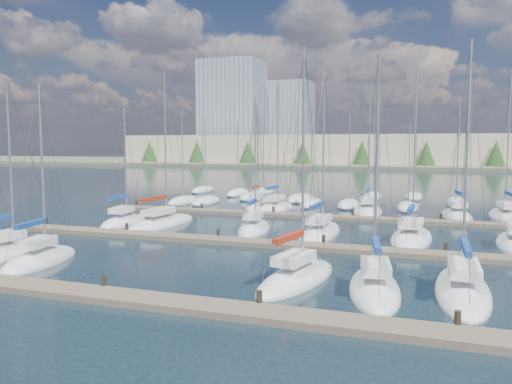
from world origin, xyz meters
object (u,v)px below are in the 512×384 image
(sailboat_n, at_px, (257,206))
(sailboat_q, at_px, (457,216))
(sailboat_r, at_px, (506,217))
(sailboat_h, at_px, (124,222))
(sailboat_e, at_px, (375,288))
(sailboat_f, at_px, (462,290))
(sailboat_d, at_px, (297,278))
(sailboat_c, at_px, (40,260))
(sailboat_i, at_px, (162,224))
(sailboat_j, at_px, (254,229))
(sailboat_o, at_px, (275,208))
(sailboat_k, at_px, (320,233))
(sailboat_p, at_px, (368,211))
(sailboat_b, at_px, (5,254))
(sailboat_l, at_px, (411,238))

(sailboat_n, bearing_deg, sailboat_q, -6.98)
(sailboat_r, bearing_deg, sailboat_h, -159.33)
(sailboat_e, xyz_separation_m, sailboat_f, (4.02, 1.13, -0.01))
(sailboat_n, relative_size, sailboat_h, 1.12)
(sailboat_d, xyz_separation_m, sailboat_c, (-15.69, -1.08, -0.01))
(sailboat_h, bearing_deg, sailboat_i, 5.61)
(sailboat_j, height_order, sailboat_o, sailboat_o)
(sailboat_o, bearing_deg, sailboat_q, 6.13)
(sailboat_j, relative_size, sailboat_q, 1.08)
(sailboat_d, height_order, sailboat_j, sailboat_d)
(sailboat_f, bearing_deg, sailboat_k, 126.90)
(sailboat_p, height_order, sailboat_h, sailboat_p)
(sailboat_p, bearing_deg, sailboat_n, 177.74)
(sailboat_q, xyz_separation_m, sailboat_o, (-18.38, -0.45, 0.02))
(sailboat_i, bearing_deg, sailboat_e, -31.34)
(sailboat_d, height_order, sailboat_c, sailboat_d)
(sailboat_h, xyz_separation_m, sailboat_c, (3.63, -14.10, -0.00))
(sailboat_b, bearing_deg, sailboat_n, 77.27)
(sailboat_r, bearing_deg, sailboat_e, -112.43)
(sailboat_n, bearing_deg, sailboat_d, -73.51)
(sailboat_r, xyz_separation_m, sailboat_b, (-32.70, -28.53, -0.02))
(sailboat_o, xyz_separation_m, sailboat_l, (14.59, -12.98, -0.02))
(sailboat_h, xyz_separation_m, sailboat_i, (3.59, 0.47, 0.01))
(sailboat_b, distance_m, sailboat_c, 3.53)
(sailboat_n, bearing_deg, sailboat_o, -20.90)
(sailboat_n, distance_m, sailboat_h, 16.31)
(sailboat_d, relative_size, sailboat_i, 0.83)
(sailboat_h, relative_size, sailboat_o, 0.77)
(sailboat_h, xyz_separation_m, sailboat_o, (9.99, 13.81, 0.01))
(sailboat_b, bearing_deg, sailboat_d, 3.48)
(sailboat_d, distance_m, sailboat_e, 4.05)
(sailboat_r, height_order, sailboat_o, sailboat_r)
(sailboat_n, relative_size, sailboat_o, 0.86)
(sailboat_n, height_order, sailboat_f, sailboat_f)
(sailboat_k, height_order, sailboat_i, sailboat_i)
(sailboat_d, relative_size, sailboat_e, 1.05)
(sailboat_p, relative_size, sailboat_j, 1.24)
(sailboat_n, xyz_separation_m, sailboat_j, (4.53, -13.82, -0.02))
(sailboat_p, xyz_separation_m, sailboat_j, (-7.57, -14.40, 0.00))
(sailboat_n, bearing_deg, sailboat_j, -78.42)
(sailboat_r, distance_m, sailboat_l, 16.52)
(sailboat_d, bearing_deg, sailboat_o, 120.36)
(sailboat_j, distance_m, sailboat_h, 12.19)
(sailboat_e, relative_size, sailboat_l, 0.91)
(sailboat_e, bearing_deg, sailboat_r, 63.00)
(sailboat_n, distance_m, sailboat_c, 28.79)
(sailboat_o, bearing_deg, sailboat_n, 170.40)
(sailboat_p, height_order, sailboat_n, sailboat_p)
(sailboat_j, bearing_deg, sailboat_q, 32.17)
(sailboat_k, relative_size, sailboat_l, 1.05)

